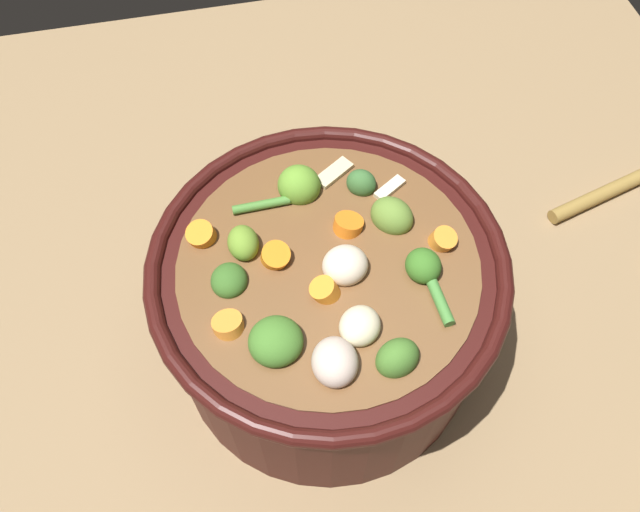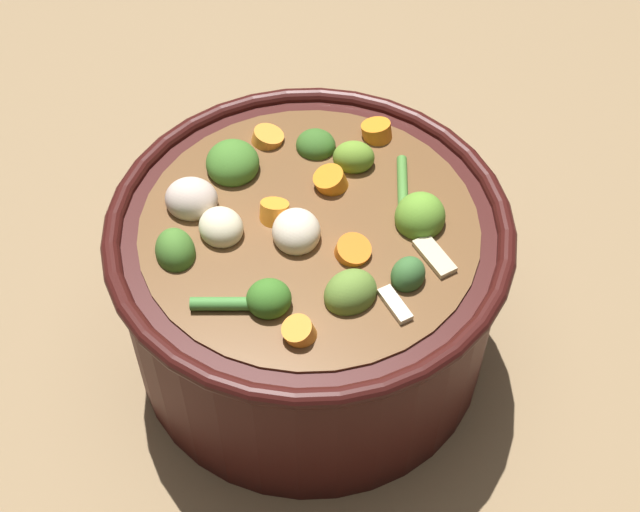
# 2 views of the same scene
# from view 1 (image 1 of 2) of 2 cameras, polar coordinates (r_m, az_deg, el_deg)

# --- Properties ---
(ground_plane) EXTENTS (1.10, 1.10, 0.00)m
(ground_plane) POSITION_cam_1_polar(r_m,az_deg,el_deg) (0.65, 0.60, -7.57)
(ground_plane) COLOR #8C704C
(cooking_pot) EXTENTS (0.30, 0.30, 0.17)m
(cooking_pot) POSITION_cam_1_polar(r_m,az_deg,el_deg) (0.58, 0.67, -4.22)
(cooking_pot) COLOR #38110F
(cooking_pot) RESTS_ON ground_plane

